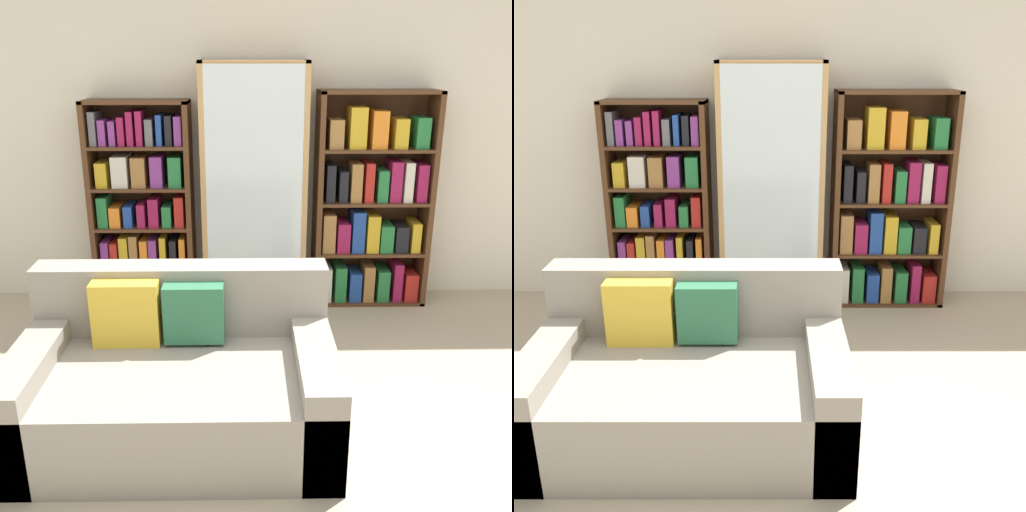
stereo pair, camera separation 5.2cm
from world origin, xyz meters
TOP-DOWN VIEW (x-y plane):
  - ground_plane at (0.00, 0.00)m, footprint 16.00×16.00m
  - wall_back at (0.00, 2.36)m, footprint 6.78×0.06m
  - couch at (-0.43, 0.45)m, footprint 1.63×0.98m
  - bookshelf_left at (-0.87, 2.15)m, footprint 0.78×0.32m
  - display_cabinet at (0.00, 2.14)m, footprint 0.79×0.36m
  - bookshelf_right at (0.92, 2.15)m, footprint 0.90×0.32m
  - wine_bottle at (0.33, 1.61)m, footprint 0.08×0.08m

SIDE VIEW (x-z plane):
  - ground_plane at x=0.00m, z-range 0.00..0.00m
  - wine_bottle at x=0.33m, z-range -0.04..0.37m
  - couch at x=-0.43m, z-range -0.13..0.69m
  - bookshelf_left at x=-0.87m, z-range -0.02..1.58m
  - bookshelf_right at x=0.92m, z-range -0.05..1.62m
  - display_cabinet at x=0.00m, z-range 0.00..1.88m
  - wall_back at x=0.00m, z-range 0.00..2.70m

